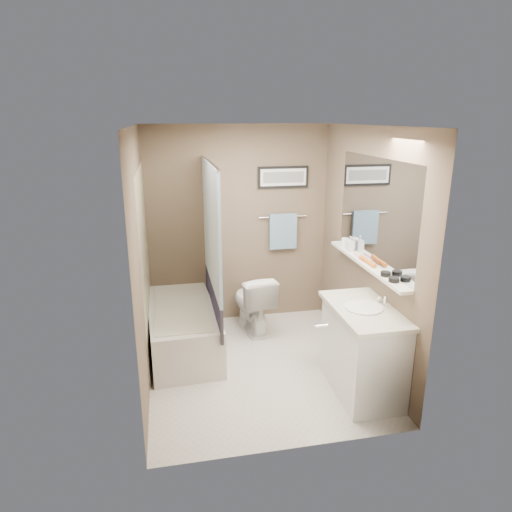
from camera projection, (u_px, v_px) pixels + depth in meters
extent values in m
plane|color=beige|center=(259.00, 366.00, 4.72)|extent=(2.50, 2.50, 0.00)
cube|color=white|center=(259.00, 128.00, 4.02)|extent=(2.20, 2.50, 0.04)
cube|color=brown|center=(238.00, 226.00, 5.52)|extent=(2.20, 0.04, 2.40)
cube|color=brown|center=(295.00, 305.00, 3.22)|extent=(2.20, 0.04, 2.40)
cube|color=brown|center=(144.00, 262.00, 4.17)|extent=(0.04, 2.50, 2.40)
cube|color=brown|center=(364.00, 249.00, 4.57)|extent=(0.04, 2.50, 2.40)
cube|color=#C5B895|center=(145.00, 266.00, 4.69)|extent=(0.02, 1.55, 2.00)
cylinder|color=silver|center=(210.00, 161.00, 4.51)|extent=(0.02, 1.55, 0.02)
cube|color=white|center=(211.00, 225.00, 4.71)|extent=(0.03, 1.45, 1.28)
cube|color=#272444|center=(214.00, 299.00, 4.95)|extent=(0.03, 1.45, 0.36)
cube|color=silver|center=(375.00, 211.00, 4.31)|extent=(0.02, 1.60, 1.00)
cube|color=silver|center=(366.00, 264.00, 4.46)|extent=(0.12, 1.60, 0.03)
cylinder|color=silver|center=(283.00, 217.00, 5.58)|extent=(0.60, 0.02, 0.02)
cube|color=#96C1DB|center=(283.00, 231.00, 5.62)|extent=(0.34, 0.05, 0.44)
cube|color=black|center=(283.00, 177.00, 5.46)|extent=(0.62, 0.02, 0.26)
cube|color=white|center=(283.00, 177.00, 5.45)|extent=(0.56, 0.00, 0.20)
cube|color=#595959|center=(284.00, 177.00, 5.44)|extent=(0.50, 0.00, 0.13)
cube|color=silver|center=(366.00, 325.00, 3.37)|extent=(0.80, 0.02, 2.00)
cylinder|color=silver|center=(321.00, 326.00, 3.36)|extent=(0.10, 0.02, 0.02)
cube|color=silver|center=(182.00, 328.00, 5.01)|extent=(0.78, 1.54, 0.50)
cube|color=beige|center=(181.00, 307.00, 4.94)|extent=(0.56, 1.36, 0.02)
imported|color=white|center=(252.00, 302.00, 5.43)|extent=(0.51, 0.76, 0.72)
cube|color=silver|center=(362.00, 352.00, 4.20)|extent=(0.51, 0.91, 0.80)
cube|color=beige|center=(365.00, 310.00, 4.07)|extent=(0.54, 0.96, 0.04)
cylinder|color=white|center=(364.00, 307.00, 4.06)|extent=(0.34, 0.34, 0.01)
cylinder|color=white|center=(385.00, 301.00, 4.09)|extent=(0.02, 0.02, 0.10)
sphere|color=silver|center=(380.00, 299.00, 4.19)|extent=(0.05, 0.05, 0.05)
cylinder|color=black|center=(394.00, 280.00, 3.92)|extent=(0.09, 0.09, 0.04)
cylinder|color=black|center=(386.00, 274.00, 4.06)|extent=(0.09, 0.09, 0.04)
cylinder|color=#C4601B|center=(370.00, 263.00, 4.36)|extent=(0.04, 0.22, 0.04)
cylinder|color=#C9541C|center=(366.00, 260.00, 4.44)|extent=(0.06, 0.22, 0.04)
cube|color=pink|center=(358.00, 256.00, 4.63)|extent=(0.04, 0.16, 0.01)
cylinder|color=white|center=(345.00, 243.00, 4.94)|extent=(0.08, 0.08, 0.10)
imported|color=#999999|center=(350.00, 244.00, 4.81)|extent=(0.07, 0.07, 0.16)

